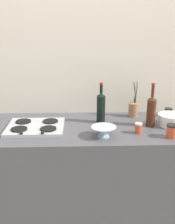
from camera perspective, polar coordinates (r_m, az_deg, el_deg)
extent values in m
plane|color=gray|center=(2.54, 0.00, -22.38)|extent=(6.00, 6.00, 0.00)
cube|color=#4C4C51|center=(2.28, 0.00, -13.76)|extent=(1.80, 0.70, 0.90)
cube|color=beige|center=(2.34, -0.32, 9.32)|extent=(1.90, 0.06, 2.59)
cube|color=#B2B2B7|center=(2.07, -11.04, -3.17)|extent=(0.43, 0.36, 0.02)
cylinder|color=black|center=(2.01, -14.41, -3.55)|extent=(0.12, 0.12, 0.01)
cylinder|color=black|center=(1.98, -8.37, -3.54)|extent=(0.12, 0.12, 0.01)
cylinder|color=black|center=(2.16, -13.54, -1.97)|extent=(0.12, 0.12, 0.01)
cylinder|color=black|center=(2.13, -7.92, -1.94)|extent=(0.12, 0.12, 0.01)
cylinder|color=black|center=(1.93, -13.99, -4.39)|extent=(0.02, 0.02, 0.02)
cylinder|color=black|center=(1.90, -9.59, -4.40)|extent=(0.02, 0.02, 0.02)
cylinder|color=white|center=(2.20, 17.36, -2.59)|extent=(0.20, 0.20, 0.01)
cylinder|color=white|center=(2.20, 17.45, -2.31)|extent=(0.20, 0.20, 0.01)
cylinder|color=white|center=(2.20, 17.42, -2.01)|extent=(0.20, 0.20, 0.01)
cylinder|color=white|center=(2.19, 17.46, -1.79)|extent=(0.20, 0.20, 0.01)
cylinder|color=white|center=(2.19, 17.44, -1.45)|extent=(0.20, 0.20, 0.01)
cylinder|color=white|center=(2.18, 17.39, -1.20)|extent=(0.20, 0.20, 0.01)
cylinder|color=white|center=(2.18, 17.49, -0.93)|extent=(0.20, 0.20, 0.01)
cylinder|color=white|center=(2.18, 17.47, -0.64)|extent=(0.20, 0.20, 0.01)
cylinder|color=#472314|center=(2.11, 13.42, -0.20)|extent=(0.07, 0.07, 0.21)
cone|color=#472314|center=(2.08, 13.66, 2.90)|extent=(0.07, 0.07, 0.02)
cylinder|color=#472314|center=(2.07, 13.77, 4.40)|extent=(0.02, 0.02, 0.09)
cylinder|color=#B21E1E|center=(2.05, 13.88, 5.81)|extent=(0.03, 0.03, 0.02)
cylinder|color=black|center=(2.13, 2.88, 0.57)|extent=(0.07, 0.07, 0.22)
cone|color=black|center=(2.10, 2.94, 3.76)|extent=(0.07, 0.07, 0.02)
cylinder|color=black|center=(2.09, 2.96, 4.96)|extent=(0.02, 0.02, 0.07)
cylinder|color=#B21E1E|center=(2.08, 2.97, 6.07)|extent=(0.03, 0.03, 0.02)
cylinder|color=silver|center=(1.89, 3.45, -5.19)|extent=(0.08, 0.08, 0.01)
cone|color=silver|center=(1.88, 3.47, -4.11)|extent=(0.18, 0.18, 0.07)
cylinder|color=#996B4C|center=(2.32, 9.74, 0.46)|extent=(0.08, 0.08, 0.12)
cylinder|color=#262626|center=(2.30, 10.22, 3.03)|extent=(0.02, 0.03, 0.24)
cylinder|color=#B7B7B2|center=(2.28, 9.96, 3.42)|extent=(0.04, 0.05, 0.27)
cylinder|color=#262626|center=(2.30, 10.18, 3.24)|extent=(0.03, 0.04, 0.25)
cylinder|color=#997247|center=(2.30, 10.17, 3.33)|extent=(0.05, 0.04, 0.26)
cylinder|color=#C64C2D|center=(1.98, 10.80, -3.59)|extent=(0.05, 0.05, 0.07)
cylinder|color=beige|center=(1.96, 10.87, -2.53)|extent=(0.06, 0.06, 0.01)
cylinder|color=gold|center=(2.39, 16.87, -0.22)|extent=(0.06, 0.06, 0.06)
cylinder|color=black|center=(2.38, 16.95, 0.62)|extent=(0.07, 0.07, 0.01)
cylinder|color=#C64C2D|center=(1.96, 17.56, -4.06)|extent=(0.07, 0.07, 0.08)
cylinder|color=black|center=(1.94, 17.70, -2.74)|extent=(0.08, 0.08, 0.01)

